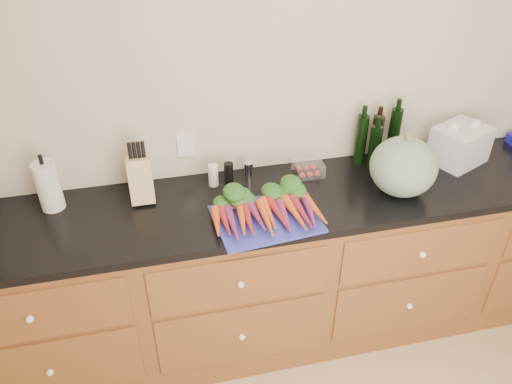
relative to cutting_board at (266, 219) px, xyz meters
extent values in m
cube|color=beige|center=(0.29, 0.48, 0.35)|extent=(4.10, 0.05, 2.60)
cube|color=brown|center=(0.29, 0.16, -0.50)|extent=(3.60, 0.60, 0.90)
cube|color=brown|center=(-1.06, -0.15, -0.23)|extent=(0.82, 0.01, 0.28)
sphere|color=white|center=(-1.06, -0.16, -0.23)|extent=(0.03, 0.03, 0.03)
cube|color=brown|center=(-1.06, -0.15, -0.59)|extent=(0.82, 0.01, 0.38)
sphere|color=white|center=(-1.06, -0.16, -0.59)|extent=(0.03, 0.03, 0.03)
cube|color=brown|center=(-0.16, -0.15, -0.23)|extent=(0.82, 0.01, 0.28)
sphere|color=white|center=(-0.16, -0.16, -0.23)|extent=(0.03, 0.03, 0.03)
cube|color=brown|center=(-0.16, -0.15, -0.59)|extent=(0.82, 0.01, 0.38)
sphere|color=white|center=(-0.16, -0.16, -0.59)|extent=(0.03, 0.03, 0.03)
cube|color=brown|center=(0.74, -0.15, -0.23)|extent=(0.82, 0.01, 0.28)
sphere|color=white|center=(0.74, -0.16, -0.23)|extent=(0.03, 0.03, 0.03)
cube|color=brown|center=(0.74, -0.15, -0.59)|extent=(0.82, 0.01, 0.38)
sphere|color=white|center=(0.74, -0.16, -0.59)|extent=(0.03, 0.03, 0.03)
cube|color=black|center=(0.29, 0.16, -0.03)|extent=(3.64, 0.62, 0.04)
cube|color=#2D33A7|center=(0.00, 0.00, 0.00)|extent=(0.50, 0.39, 0.01)
cone|color=#E0511A|center=(-0.23, -0.02, 0.03)|extent=(0.05, 0.22, 0.05)
cone|color=maroon|center=(-0.19, -0.02, 0.03)|extent=(0.05, 0.22, 0.05)
cone|color=#7D2755|center=(-0.16, -0.02, 0.03)|extent=(0.05, 0.22, 0.05)
cone|color=#E0511A|center=(-0.12, -0.02, 0.03)|extent=(0.05, 0.22, 0.05)
cone|color=maroon|center=(-0.09, -0.02, 0.03)|extent=(0.05, 0.22, 0.05)
cone|color=#7D2755|center=(-0.05, -0.02, 0.03)|extent=(0.05, 0.22, 0.05)
cone|color=#E0511A|center=(-0.02, -0.02, 0.03)|extent=(0.05, 0.22, 0.05)
ellipsoid|color=#194316|center=(-0.12, 0.14, 0.04)|extent=(0.22, 0.13, 0.07)
cone|color=#E0511A|center=(0.02, -0.02, 0.03)|extent=(0.05, 0.22, 0.05)
cone|color=maroon|center=(0.05, -0.02, 0.03)|extent=(0.05, 0.22, 0.05)
cone|color=#7D2755|center=(0.09, -0.02, 0.03)|extent=(0.05, 0.22, 0.05)
cone|color=#E0511A|center=(0.12, -0.02, 0.03)|extent=(0.05, 0.22, 0.05)
cone|color=maroon|center=(0.16, -0.02, 0.03)|extent=(0.05, 0.22, 0.05)
cone|color=#7D2755|center=(0.19, -0.02, 0.03)|extent=(0.05, 0.22, 0.05)
cone|color=#E0511A|center=(0.23, -0.02, 0.03)|extent=(0.05, 0.22, 0.05)
ellipsoid|color=#194316|center=(0.12, 0.14, 0.04)|extent=(0.22, 0.13, 0.07)
ellipsoid|color=slate|center=(0.70, 0.08, 0.14)|extent=(0.32, 0.32, 0.29)
cylinder|color=silver|center=(-0.96, 0.32, 0.11)|extent=(0.11, 0.11, 0.24)
cube|color=tan|center=(-0.54, 0.30, 0.10)|extent=(0.11, 0.11, 0.22)
cylinder|color=silver|center=(-0.19, 0.34, 0.05)|extent=(0.05, 0.05, 0.11)
cylinder|color=black|center=(-0.11, 0.34, 0.05)|extent=(0.05, 0.05, 0.12)
cylinder|color=silver|center=(-0.01, 0.34, 0.05)|extent=(0.05, 0.05, 0.11)
cube|color=white|center=(0.31, 0.33, 0.03)|extent=(0.15, 0.12, 0.07)
cylinder|color=black|center=(0.61, 0.38, 0.13)|extent=(0.06, 0.06, 0.28)
cylinder|color=black|center=(0.70, 0.39, 0.12)|extent=(0.06, 0.06, 0.26)
cylinder|color=black|center=(0.79, 0.38, 0.14)|extent=(0.06, 0.06, 0.30)
cylinder|color=black|center=(0.66, 0.32, 0.11)|extent=(0.06, 0.06, 0.24)
camera|label=1|loc=(-0.45, -1.75, 1.39)|focal=35.00mm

